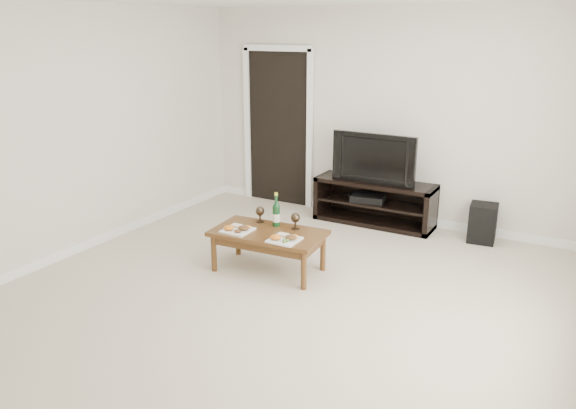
# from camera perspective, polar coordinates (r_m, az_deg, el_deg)

# --- Properties ---
(floor) EXTENTS (5.50, 5.50, 0.00)m
(floor) POSITION_cam_1_polar(r_m,az_deg,el_deg) (5.02, -1.44, -10.25)
(floor) COLOR beige
(floor) RESTS_ON ground
(back_wall) EXTENTS (5.00, 0.04, 2.60)m
(back_wall) POSITION_cam_1_polar(r_m,az_deg,el_deg) (7.04, 10.23, 8.74)
(back_wall) COLOR beige
(back_wall) RESTS_ON ground
(doorway) EXTENTS (0.90, 0.02, 2.05)m
(doorway) POSITION_cam_1_polar(r_m,az_deg,el_deg) (7.70, -0.98, 7.67)
(doorway) COLOR black
(doorway) RESTS_ON ground
(media_console) EXTENTS (1.48, 0.45, 0.55)m
(media_console) POSITION_cam_1_polar(r_m,az_deg,el_deg) (7.03, 8.77, 0.21)
(media_console) COLOR black
(media_console) RESTS_ON ground
(television) EXTENTS (1.05, 0.15, 0.60)m
(television) POSITION_cam_1_polar(r_m,az_deg,el_deg) (6.88, 8.99, 4.80)
(television) COLOR black
(television) RESTS_ON media_console
(av_receiver) EXTENTS (0.45, 0.37, 0.08)m
(av_receiver) POSITION_cam_1_polar(r_m,az_deg,el_deg) (7.03, 8.12, 0.68)
(av_receiver) COLOR black
(av_receiver) RESTS_ON media_console
(subwoofer) EXTENTS (0.33, 0.33, 0.44)m
(subwoofer) POSITION_cam_1_polar(r_m,az_deg,el_deg) (6.75, 19.16, -1.78)
(subwoofer) COLOR black
(subwoofer) RESTS_ON ground
(coffee_table) EXTENTS (1.14, 0.68, 0.42)m
(coffee_table) POSITION_cam_1_polar(r_m,az_deg,el_deg) (5.63, -2.00, -4.74)
(coffee_table) COLOR #523617
(coffee_table) RESTS_ON ground
(plate_left) EXTENTS (0.27, 0.27, 0.07)m
(plate_left) POSITION_cam_1_polar(r_m,az_deg,el_deg) (5.56, -5.16, -2.38)
(plate_left) COLOR white
(plate_left) RESTS_ON coffee_table
(plate_right) EXTENTS (0.27, 0.27, 0.07)m
(plate_right) POSITION_cam_1_polar(r_m,az_deg,el_deg) (5.29, -0.36, -3.35)
(plate_right) COLOR white
(plate_right) RESTS_ON coffee_table
(wine_bottle) EXTENTS (0.07, 0.07, 0.35)m
(wine_bottle) POSITION_cam_1_polar(r_m,az_deg,el_deg) (5.65, -1.20, -0.49)
(wine_bottle) COLOR #0E3416
(wine_bottle) RESTS_ON coffee_table
(goblet_left) EXTENTS (0.09, 0.09, 0.17)m
(goblet_left) POSITION_cam_1_polar(r_m,az_deg,el_deg) (5.78, -2.86, -1.01)
(goblet_left) COLOR #362A1D
(goblet_left) RESTS_ON coffee_table
(goblet_right) EXTENTS (0.09, 0.09, 0.17)m
(goblet_right) POSITION_cam_1_polar(r_m,az_deg,el_deg) (5.58, 0.75, -1.69)
(goblet_right) COLOR #362A1D
(goblet_right) RESTS_ON coffee_table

